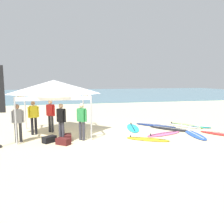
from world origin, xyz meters
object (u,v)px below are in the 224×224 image
surfboard_pink (164,134)px  canopy_tent (54,87)px  surfboard_navy (155,125)px  surfboard_teal (195,127)px  surfboard_yellow (147,139)px  surfboard_lime (186,125)px  person_yellow (34,115)px  person_red (51,114)px  gear_bag_near_tent (49,139)px  surfboard_blue (195,135)px  gear_bag_by_pole (63,141)px  person_grey (18,120)px  surfboard_white (184,126)px  gear_bag_on_sand (68,137)px  surfboard_black (171,129)px  person_green (82,119)px  surfboard_cyan (133,128)px  person_black (61,120)px  surfboard_red (221,134)px

surfboard_pink → canopy_tent: bearing=164.9°
surfboard_navy → surfboard_teal: (2.08, -0.92, 0.00)m
canopy_tent → surfboard_yellow: 5.27m
surfboard_teal → surfboard_lime: (-0.28, 0.49, -0.00)m
surfboard_pink → person_yellow: size_ratio=1.31×
surfboard_yellow → person_red: person_red is taller
surfboard_yellow → gear_bag_near_tent: (-4.42, 0.61, 0.10)m
surfboard_blue → gear_bag_by_pole: bearing=-178.7°
surfboard_yellow → surfboard_teal: bearing=28.2°
canopy_tent → person_grey: (-1.59, -1.27, -1.40)m
person_grey → gear_bag_near_tent: (1.33, -0.35, -0.85)m
surfboard_white → gear_bag_near_tent: bearing=-166.9°
surfboard_teal → gear_bag_on_sand: (-7.38, -1.24, 0.10)m
surfboard_black → person_green: 5.32m
surfboard_navy → surfboard_lime: 1.85m
surfboard_pink → gear_bag_near_tent: size_ratio=3.73×
surfboard_navy → surfboard_cyan: bearing=-165.9°
person_black → person_red: (-0.50, 1.94, 0.00)m
surfboard_lime → canopy_tent: bearing=-177.9°
surfboard_teal → person_red: size_ratio=1.05×
surfboard_white → surfboard_yellow: bearing=-143.9°
surfboard_navy → person_red: size_ratio=1.33×
surfboard_red → surfboard_lime: same height
surfboard_pink → surfboard_red: same height
surfboard_blue → surfboard_lime: bearing=69.6°
surfboard_navy → surfboard_blue: same height
surfboard_teal → person_yellow: person_yellow is taller
surfboard_pink → person_black: size_ratio=1.31×
surfboard_cyan → gear_bag_near_tent: gear_bag_near_tent is taller
surfboard_teal → person_black: (-7.64, -1.26, 0.95)m
surfboard_cyan → surfboard_yellow: (-0.14, -2.55, 0.00)m
surfboard_red → person_green: (-6.98, 0.58, 0.95)m
person_black → gear_bag_by_pole: (0.04, -0.64, -0.85)m
surfboard_navy → gear_bag_on_sand: (-5.30, -2.16, 0.10)m
surfboard_navy → person_black: person_black is taller
gear_bag_on_sand → surfboard_blue: bearing=-4.8°
surfboard_blue → gear_bag_by_pole: gear_bag_by_pole is taller
person_grey → person_red: bearing=51.6°
surfboard_cyan → gear_bag_on_sand: gear_bag_on_sand is taller
surfboard_lime → surfboard_teal: bearing=-60.0°
surfboard_navy → surfboard_pink: bearing=-102.9°
person_green → surfboard_lime: bearing=15.9°
surfboard_teal → person_black: size_ratio=1.05×
surfboard_teal → person_red: person_red is taller
surfboard_pink → person_grey: (-6.95, 0.18, 0.95)m
surfboard_white → person_green: (-6.27, -1.75, 0.95)m
person_black → person_yellow: bearing=130.7°
surfboard_blue → gear_bag_near_tent: 7.08m
surfboard_teal → person_yellow: 9.03m
surfboard_black → gear_bag_by_pole: 6.22m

